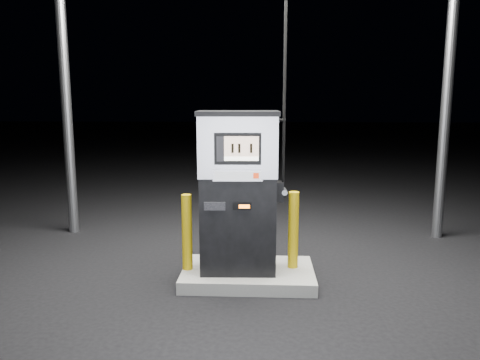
{
  "coord_description": "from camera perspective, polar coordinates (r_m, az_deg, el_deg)",
  "views": [
    {
      "loc": [
        0.17,
        -5.47,
        2.21
      ],
      "look_at": [
        -0.1,
        0.0,
        1.25
      ],
      "focal_mm": 35.0,
      "sensor_mm": 36.0,
      "label": 1
    }
  ],
  "objects": [
    {
      "name": "ground",
      "position": [
        5.9,
        0.99,
        -12.11
      ],
      "size": [
        80.0,
        80.0,
        0.0
      ],
      "primitive_type": "plane",
      "color": "black",
      "rests_on": "ground"
    },
    {
      "name": "pump_island",
      "position": [
        5.87,
        0.99,
        -11.43
      ],
      "size": [
        1.6,
        1.0,
        0.15
      ],
      "primitive_type": "cube",
      "color": "slate",
      "rests_on": "ground"
    },
    {
      "name": "bollard_right",
      "position": [
        5.79,
        6.51,
        -6.07
      ],
      "size": [
        0.15,
        0.15,
        0.95
      ],
      "primitive_type": "cylinder",
      "rotation": [
        0.0,
        0.0,
        0.23
      ],
      "color": "#C8A30B",
      "rests_on": "pump_island"
    },
    {
      "name": "fuel_dispenser",
      "position": [
        5.53,
        -0.19,
        -1.31
      ],
      "size": [
        1.06,
        0.6,
        3.98
      ],
      "rotation": [
        0.0,
        0.0,
        0.04
      ],
      "color": "black",
      "rests_on": "pump_island"
    },
    {
      "name": "bollard_left",
      "position": [
        5.73,
        -6.48,
        -6.35
      ],
      "size": [
        0.13,
        0.13,
        0.93
      ],
      "primitive_type": "cylinder",
      "rotation": [
        0.0,
        0.0,
        0.09
      ],
      "color": "#C8A30B",
      "rests_on": "pump_island"
    }
  ]
}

